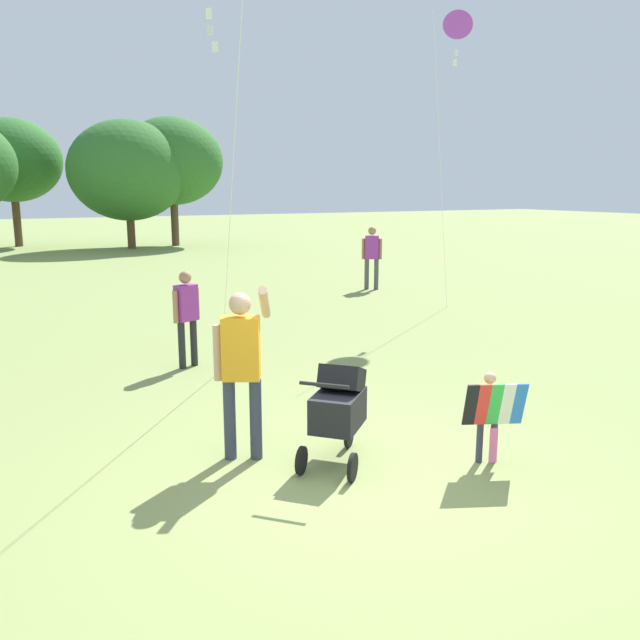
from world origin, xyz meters
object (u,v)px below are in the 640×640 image
(person_adult_flyer, at_px, (241,360))
(kite_orange_delta, at_px, (457,28))
(child_with_butterfly_kite, at_px, (490,409))
(person_couple_left, at_px, (372,253))
(stroller, at_px, (339,405))
(person_red_shirt, at_px, (186,311))

(person_adult_flyer, height_order, kite_orange_delta, kite_orange_delta)
(child_with_butterfly_kite, relative_size, person_couple_left, 0.55)
(child_with_butterfly_kite, relative_size, person_adult_flyer, 0.52)
(kite_orange_delta, bearing_deg, person_couple_left, 92.21)
(stroller, bearing_deg, person_couple_left, 56.85)
(person_adult_flyer, height_order, person_red_shirt, person_adult_flyer)
(stroller, relative_size, person_couple_left, 0.60)
(stroller, xyz_separation_m, person_red_shirt, (-0.37, 4.24, 0.29))
(kite_orange_delta, relative_size, person_red_shirt, 4.29)
(kite_orange_delta, distance_m, person_red_shirt, 8.94)
(person_adult_flyer, xyz_separation_m, person_red_shirt, (0.47, 3.72, -0.16))
(person_couple_left, bearing_deg, child_with_butterfly_kite, -115.65)
(child_with_butterfly_kite, bearing_deg, person_red_shirt, 108.84)
(child_with_butterfly_kite, height_order, person_adult_flyer, person_adult_flyer)
(child_with_butterfly_kite, height_order, person_couple_left, person_couple_left)
(person_adult_flyer, height_order, person_couple_left, person_adult_flyer)
(child_with_butterfly_kite, xyz_separation_m, stroller, (-1.33, 0.74, 0.02))
(child_with_butterfly_kite, distance_m, person_red_shirt, 5.27)
(child_with_butterfly_kite, xyz_separation_m, person_couple_left, (5.03, 10.48, 0.43))
(person_adult_flyer, bearing_deg, kite_orange_delta, 39.48)
(child_with_butterfly_kite, distance_m, stroller, 1.52)
(person_adult_flyer, xyz_separation_m, person_couple_left, (7.20, 9.21, -0.04))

